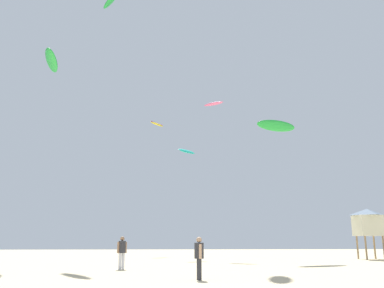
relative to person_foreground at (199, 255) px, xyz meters
The scene contains 8 objects.
person_foreground is the anchor object (origin of this frame).
person_midground 7.34m from the person_foreground, 120.63° to the left, with size 0.50×0.40×1.76m.
lifeguard_tower 23.19m from the person_foreground, 46.98° to the left, with size 2.30×2.30×4.15m.
kite_aloft_1 33.45m from the person_foreground, 94.74° to the left, with size 1.94×2.23×0.51m.
kite_aloft_2 21.55m from the person_foreground, 88.46° to the left, with size 2.01×2.01×0.53m.
kite_aloft_3 24.35m from the person_foreground, 81.11° to the left, with size 2.02×1.75×0.22m.
kite_aloft_4 19.61m from the person_foreground, 62.79° to the left, with size 3.96×2.48×0.97m.
kite_aloft_6 18.88m from the person_foreground, 133.44° to the left, with size 1.81×3.93×0.97m.
Camera 1 is at (-1.97, -10.92, 1.58)m, focal length 38.22 mm.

